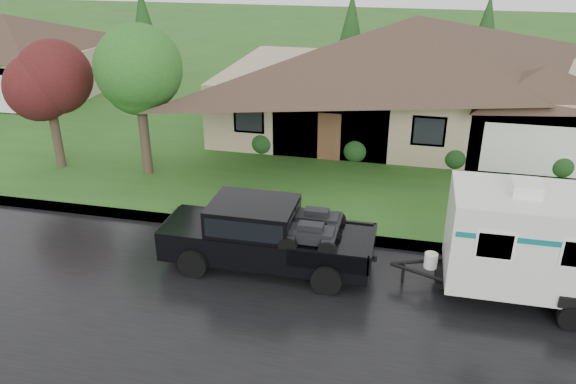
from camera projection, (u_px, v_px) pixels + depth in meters
The scene contains 10 objects.
ground at pixel (322, 275), 16.48m from camera, with size 140.00×140.00×0.00m, color #28551A.
road at pixel (309, 316), 14.70m from camera, with size 140.00×8.00×0.01m, color black.
curb at pixel (333, 237), 18.45m from camera, with size 140.00×0.50×0.15m, color gray.
lawn at pixel (369, 123), 29.76m from camera, with size 140.00×26.00×0.15m, color #28551A.
house_main at pixel (420, 63), 26.81m from camera, with size 19.44×10.80×6.90m.
house_far at pixel (10, 48), 33.73m from camera, with size 10.80×8.64×5.80m.
tree_left_green at pixel (138, 77), 21.67m from camera, with size 3.46×3.46×5.73m.
tree_red at pixel (47, 82), 22.45m from camera, with size 3.16×3.16×5.24m.
shrub_row at pixel (404, 152), 24.06m from camera, with size 13.60×1.00×1.00m.
pickup_truck at pixel (263, 233), 16.53m from camera, with size 6.18×2.35×2.06m.
Camera 1 is at (2.14, -13.86, 9.05)m, focal length 35.00 mm.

